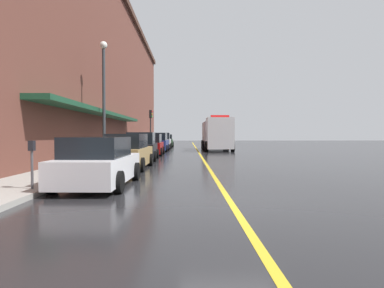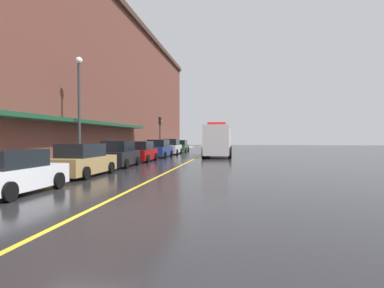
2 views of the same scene
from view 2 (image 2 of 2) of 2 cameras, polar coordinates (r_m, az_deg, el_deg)
name	(u,v)px [view 2 (image 2 of 2)]	position (r m, az deg, el deg)	size (l,w,h in m)	color
ground_plane	(198,157)	(33.31, 0.99, -2.31)	(112.00, 112.00, 0.00)	#232326
sidewalk_left	(138,156)	(34.61, -9.26, -2.07)	(2.40, 70.00, 0.15)	#9E9B93
lane_center_stripe	(198,157)	(33.31, 0.99, -2.30)	(0.16, 70.00, 0.01)	gold
brick_building_left	(63,82)	(37.11, -21.28, 9.99)	(14.04, 64.00, 15.51)	brown
parked_car_0	(11,173)	(13.30, -28.68, -4.43)	(2.16, 4.43, 1.57)	silver
parked_car_1	(83,161)	(17.96, -18.26, -2.79)	(2.03, 4.73, 1.68)	#A5844C
parked_car_2	(119,155)	(23.00, -12.46, -1.81)	(2.09, 4.22, 1.78)	black
parked_car_3	(141,152)	(27.78, -8.76, -1.38)	(2.01, 4.21, 1.68)	maroon
parked_car_4	(159,149)	(33.73, -5.71, -0.85)	(2.16, 4.79, 1.79)	navy
parked_car_5	(172,147)	(39.63, -3.52, -0.53)	(2.00, 4.70, 1.83)	silver
parked_car_6	(180,146)	(45.74, -2.06, -0.40)	(2.22, 4.59, 1.65)	#2D5133
box_truck	(218,141)	(34.55, 4.52, 0.53)	(2.84, 8.92, 3.43)	silver
parking_meter_0	(89,152)	(21.97, -17.36, -1.37)	(0.14, 0.18, 1.33)	#4C4C51
street_lamp_left	(79,100)	(22.31, -18.85, 7.25)	(0.44, 0.44, 6.94)	#33383D
traffic_light_near	(160,128)	(40.00, -5.52, 2.79)	(0.38, 0.36, 4.30)	#232326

